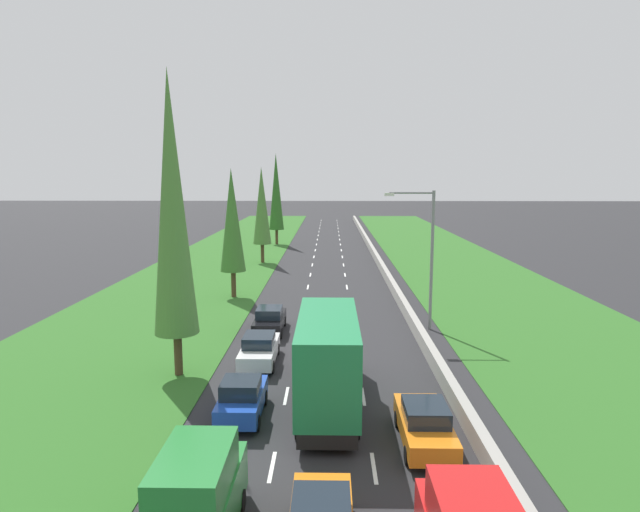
% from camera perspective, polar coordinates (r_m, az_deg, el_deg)
% --- Properties ---
extents(ground_plane, '(300.00, 300.00, 0.00)m').
position_cam_1_polar(ground_plane, '(62.85, 0.86, -0.51)').
color(ground_plane, '#28282B').
rests_on(ground_plane, ground).
extents(grass_verge_left, '(14.00, 140.00, 0.04)m').
position_cam_1_polar(grass_verge_left, '(64.15, -10.51, -0.46)').
color(grass_verge_left, '#2D6623').
rests_on(grass_verge_left, ground).
extents(grass_verge_right, '(14.00, 140.00, 0.04)m').
position_cam_1_polar(grass_verge_right, '(64.42, 13.73, -0.52)').
color(grass_verge_right, '#2D6623').
rests_on(grass_verge_right, ground).
extents(median_barrier, '(0.44, 120.00, 0.85)m').
position_cam_1_polar(median_barrier, '(63.03, 6.05, -0.15)').
color(median_barrier, '#9E9B93').
rests_on(median_barrier, ground).
extents(lane_markings, '(3.64, 116.00, 0.01)m').
position_cam_1_polar(lane_markings, '(62.85, 0.86, -0.51)').
color(lane_markings, white).
rests_on(lane_markings, ground).
extents(green_van_left_lane, '(1.96, 4.90, 2.82)m').
position_cam_1_polar(green_van_left_lane, '(15.97, -12.95, -23.93)').
color(green_van_left_lane, '#237A33').
rests_on(green_van_left_lane, ground).
extents(blue_hatchback_left_lane, '(1.74, 3.90, 1.72)m').
position_cam_1_polar(blue_hatchback_left_lane, '(23.02, -8.31, -14.78)').
color(blue_hatchback_left_lane, '#1E47B7').
rests_on(blue_hatchback_left_lane, ground).
extents(green_box_truck_centre_lane, '(2.46, 9.40, 4.18)m').
position_cam_1_polar(green_box_truck_centre_lane, '(23.46, 0.84, -10.70)').
color(green_box_truck_centre_lane, black).
rests_on(green_box_truck_centre_lane, ground).
extents(orange_sedan_right_lane, '(1.82, 4.50, 1.64)m').
position_cam_1_polar(orange_sedan_right_lane, '(21.12, 11.09, -17.17)').
color(orange_sedan_right_lane, orange).
rests_on(orange_sedan_right_lane, ground).
extents(white_sedan_left_lane, '(1.82, 4.50, 1.64)m').
position_cam_1_polar(white_sedan_left_lane, '(28.96, -6.48, -9.82)').
color(white_sedan_left_lane, white).
rests_on(white_sedan_left_lane, ground).
extents(black_sedan_left_lane, '(1.82, 4.50, 1.64)m').
position_cam_1_polar(black_sedan_left_lane, '(34.48, -5.39, -6.79)').
color(black_sedan_left_lane, black).
rests_on(black_sedan_left_lane, ground).
extents(poplar_tree_second, '(2.17, 2.17, 14.94)m').
position_cam_1_polar(poplar_tree_second, '(26.69, -15.48, 5.26)').
color(poplar_tree_second, '#4C3823').
rests_on(poplar_tree_second, ground).
extents(poplar_tree_third, '(2.06, 2.06, 10.55)m').
position_cam_1_polar(poplar_tree_third, '(43.81, -9.36, 3.74)').
color(poplar_tree_third, '#4C3823').
rests_on(poplar_tree_third, ground).
extents(poplar_tree_fourth, '(2.07, 2.07, 10.91)m').
position_cam_1_polar(poplar_tree_fourth, '(61.14, -6.23, 5.32)').
color(poplar_tree_fourth, '#4C3823').
rests_on(poplar_tree_fourth, ground).
extents(poplar_tree_fifth, '(2.13, 2.13, 13.10)m').
position_cam_1_polar(poplar_tree_fifth, '(77.47, -4.69, 6.82)').
color(poplar_tree_fifth, '#4C3823').
rests_on(poplar_tree_fifth, ground).
extents(street_light_mast, '(3.20, 0.28, 9.00)m').
position_cam_1_polar(street_light_mast, '(34.76, 11.30, 0.65)').
color(street_light_mast, gray).
rests_on(street_light_mast, ground).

